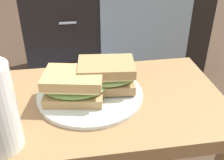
{
  "coord_description": "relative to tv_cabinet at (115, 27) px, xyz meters",
  "views": [
    {
      "loc": [
        -0.08,
        -0.54,
        0.84
      ],
      "look_at": [
        0.01,
        0.0,
        0.51
      ],
      "focal_mm": 43.88,
      "sensor_mm": 36.0,
      "label": 1
    }
  ],
  "objects": [
    {
      "name": "area_rug",
      "position": [
        -0.55,
        -0.49,
        -0.29
      ],
      "size": [
        1.09,
        0.78,
        0.01
      ],
      "color": "#384C72",
      "rests_on": "ground"
    },
    {
      "name": "sandwich_front",
      "position": [
        -0.26,
        -0.95,
        0.21
      ],
      "size": [
        0.16,
        0.13,
        0.07
      ],
      "color": "tan",
      "rests_on": "plate"
    },
    {
      "name": "side_table",
      "position": [
        -0.18,
        -0.95,
        0.08
      ],
      "size": [
        0.56,
        0.36,
        0.46
      ],
      "color": "olive",
      "rests_on": "ground"
    },
    {
      "name": "tv_cabinet",
      "position": [
        0.0,
        0.0,
        0.0
      ],
      "size": [
        0.96,
        0.46,
        0.58
      ],
      "color": "black",
      "rests_on": "ground"
    },
    {
      "name": "plate",
      "position": [
        -0.22,
        -0.93,
        0.17
      ],
      "size": [
        0.25,
        0.25,
        0.01
      ],
      "primitive_type": "cylinder",
      "color": "silver",
      "rests_on": "side_table"
    },
    {
      "name": "sandwich_back",
      "position": [
        -0.18,
        -0.92,
        0.22
      ],
      "size": [
        0.15,
        0.11,
        0.07
      ],
      "color": "#9E7A4C",
      "rests_on": "plate"
    }
  ]
}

